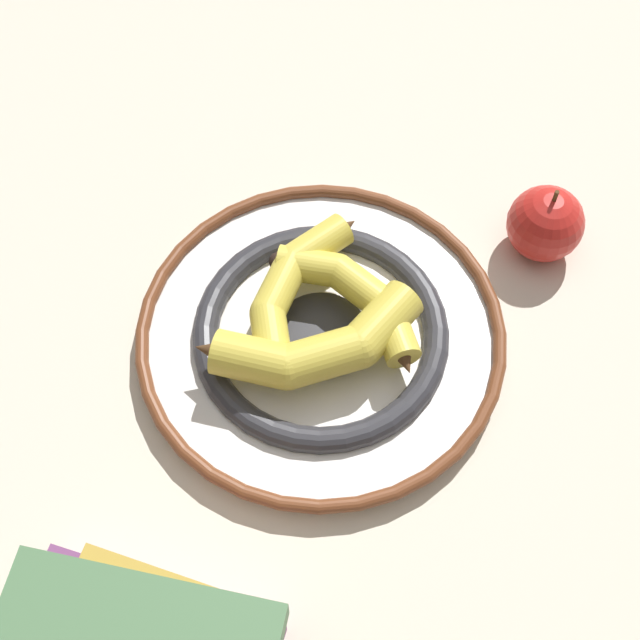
{
  "coord_description": "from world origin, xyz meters",
  "views": [
    {
      "loc": [
        -0.38,
        0.07,
        0.71
      ],
      "look_at": [
        0.0,
        -0.01,
        0.03
      ],
      "focal_mm": 50.0,
      "sensor_mm": 36.0,
      "label": 1
    }
  ],
  "objects_px": {
    "banana_a": "(316,348)",
    "apple": "(545,224)",
    "banana_b": "(357,296)",
    "decorative_bowl": "(320,331)",
    "banana_c": "(291,287)"
  },
  "relations": [
    {
      "from": "banana_a",
      "to": "banana_c",
      "type": "height_order",
      "value": "banana_a"
    },
    {
      "from": "banana_a",
      "to": "banana_b",
      "type": "relative_size",
      "value": 1.4
    },
    {
      "from": "banana_c",
      "to": "apple",
      "type": "xyz_separation_m",
      "value": [
        0.03,
        -0.25,
        -0.01
      ]
    },
    {
      "from": "apple",
      "to": "banana_b",
      "type": "bearing_deg",
      "value": 104.86
    },
    {
      "from": "banana_c",
      "to": "apple",
      "type": "bearing_deg",
      "value": 129.36
    },
    {
      "from": "banana_b",
      "to": "apple",
      "type": "bearing_deg",
      "value": -112.31
    },
    {
      "from": "banana_b",
      "to": "banana_c",
      "type": "relative_size",
      "value": 0.92
    },
    {
      "from": "decorative_bowl",
      "to": "banana_c",
      "type": "distance_m",
      "value": 0.05
    },
    {
      "from": "banana_a",
      "to": "apple",
      "type": "bearing_deg",
      "value": 14.98
    },
    {
      "from": "decorative_bowl",
      "to": "apple",
      "type": "xyz_separation_m",
      "value": [
        0.06,
        -0.23,
        0.02
      ]
    },
    {
      "from": "banana_a",
      "to": "banana_b",
      "type": "height_order",
      "value": "banana_a"
    },
    {
      "from": "apple",
      "to": "banana_c",
      "type": "bearing_deg",
      "value": 97.02
    },
    {
      "from": "banana_b",
      "to": "banana_c",
      "type": "bearing_deg",
      "value": 32.56
    },
    {
      "from": "banana_c",
      "to": "apple",
      "type": "relative_size",
      "value": 1.89
    },
    {
      "from": "banana_a",
      "to": "apple",
      "type": "height_order",
      "value": "apple"
    }
  ]
}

